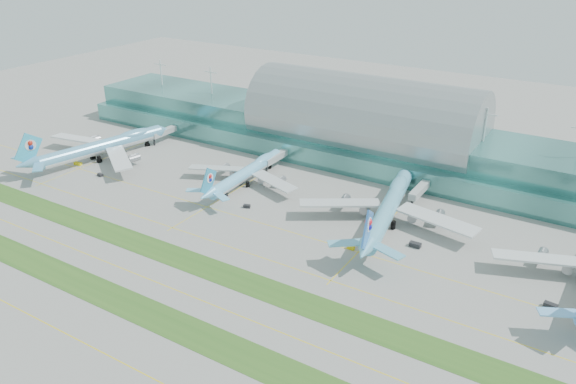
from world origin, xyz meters
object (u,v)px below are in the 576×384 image
Objects in this scene: terminal at (363,132)px; airliner_b at (247,172)px; airliner_c at (389,206)px; airliner_a at (103,145)px.

airliner_b is (-31.96, -58.60, -8.52)m from terminal.
terminal reaches higher than airliner_b.
airliner_b is at bearing -118.61° from terminal.
airliner_a is at bearing 174.11° from airliner_c.
terminal is at bearing 113.22° from airliner_c.
airliner_a is (-114.36, -72.05, -7.05)m from terminal.
airliner_a is 154.68m from airliner_c.
airliner_c reaches higher than airliner_b.
terminal is at bearing 44.92° from airliner_a.
airliner_c is at bearing -4.02° from airliner_b.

